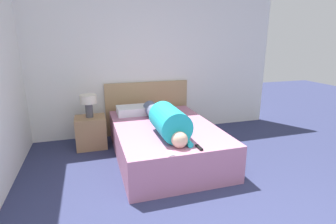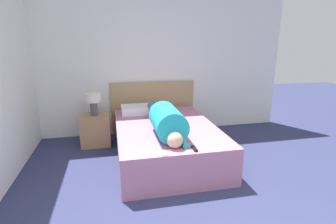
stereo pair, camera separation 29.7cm
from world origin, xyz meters
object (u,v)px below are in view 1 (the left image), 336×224
Objects in this scene: nightstand at (91,132)px; pillow_near_headboard at (133,110)px; person_lying at (166,120)px; table_lamp at (89,102)px; tv_remote at (199,148)px; cell_phone at (170,153)px; bed at (165,141)px.

pillow_near_headboard is at bearing 3.21° from nightstand.
person_lying is 1.05m from pillow_near_headboard.
nightstand is 0.78m from pillow_near_headboard.
nightstand is 0.51m from table_lamp.
tv_remote is (1.20, -1.63, -0.26)m from table_lamp.
table_lamp is 2.80× the size of cell_phone.
nightstand is 3.46× the size of tv_remote.
table_lamp is 1.39m from person_lying.
cell_phone is (-0.16, -0.70, -0.16)m from person_lying.
tv_remote is 0.37m from cell_phone.
tv_remote is (0.48, -1.67, -0.05)m from pillow_near_headboard.
bed is at bearing -65.77° from pillow_near_headboard.
nightstand is 0.32× the size of person_lying.
bed is at bearing 76.39° from person_lying.
pillow_near_headboard is 1.74m from tv_remote.
cell_phone is at bearing -173.63° from tv_remote.
table_lamp is 2.04m from tv_remote.
tv_remote is (0.21, -0.66, -0.16)m from person_lying.
pillow_near_headboard is (-0.27, 1.01, -0.11)m from person_lying.
tv_remote is at bearing 6.37° from cell_phone.
table_lamp is at bearing 146.09° from bed.
person_lying is 0.74m from cell_phone.
table_lamp reaches higher than bed.
pillow_near_headboard is 4.21× the size of cell_phone.
table_lamp is at bearing -176.79° from pillow_near_headboard.
bed is 0.88m from pillow_near_headboard.
pillow_near_headboard reaches higher than nightstand.
table_lamp is 0.75m from pillow_near_headboard.
cell_phone is (0.83, -1.67, -0.26)m from table_lamp.
nightstand is at bearing 0.00° from table_lamp.
bed is 0.97m from tv_remote.
bed is 1.27× the size of person_lying.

